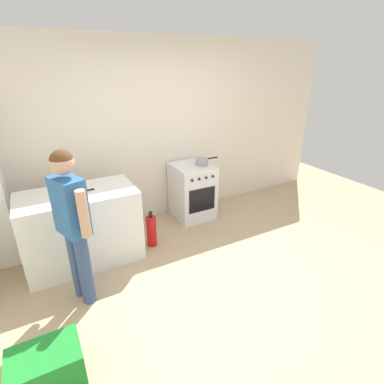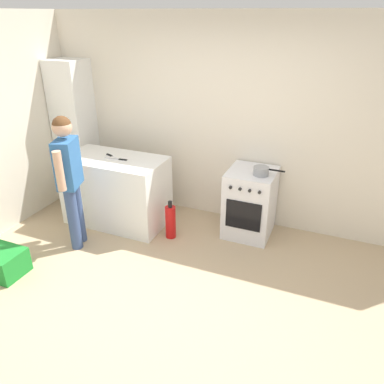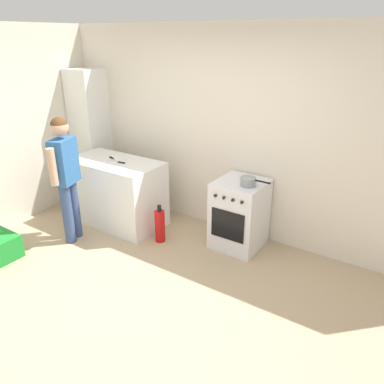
{
  "view_description": "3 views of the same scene",
  "coord_description": "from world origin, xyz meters",
  "px_view_note": "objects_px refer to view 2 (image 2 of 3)",
  "views": [
    {
      "loc": [
        -1.67,
        -2.14,
        2.26
      ],
      "look_at": [
        -0.07,
        0.8,
        0.8
      ],
      "focal_mm": 28.0,
      "sensor_mm": 36.0,
      "label": 1
    },
    {
      "loc": [
        1.27,
        -2.51,
        2.56
      ],
      "look_at": [
        -0.14,
        0.88,
        0.79
      ],
      "focal_mm": 35.0,
      "sensor_mm": 36.0,
      "label": 2
    },
    {
      "loc": [
        2.15,
        -2.16,
        2.44
      ],
      "look_at": [
        0.28,
        0.64,
        1.03
      ],
      "focal_mm": 35.0,
      "sensor_mm": 36.0,
      "label": 3
    }
  ],
  "objects_px": {
    "pot": "(261,171)",
    "knife_chef": "(117,159)",
    "knife_paring": "(111,156)",
    "larder_cabinet": "(75,132)",
    "recycling_crate_lower": "(0,262)",
    "oven_left": "(250,203)",
    "person": "(69,173)",
    "fire_extinguisher": "(171,222)"
  },
  "relations": [
    {
      "from": "recycling_crate_lower",
      "to": "larder_cabinet",
      "type": "xyz_separation_m",
      "value": [
        -0.4,
        1.94,
        0.86
      ]
    },
    {
      "from": "oven_left",
      "to": "knife_paring",
      "type": "distance_m",
      "value": 1.87
    },
    {
      "from": "oven_left",
      "to": "person",
      "type": "relative_size",
      "value": 0.54
    },
    {
      "from": "knife_chef",
      "to": "recycling_crate_lower",
      "type": "xyz_separation_m",
      "value": [
        -0.61,
        -1.44,
        -0.76
      ]
    },
    {
      "from": "fire_extinguisher",
      "to": "recycling_crate_lower",
      "type": "distance_m",
      "value": 1.94
    },
    {
      "from": "pot",
      "to": "larder_cabinet",
      "type": "relative_size",
      "value": 0.18
    },
    {
      "from": "knife_paring",
      "to": "larder_cabinet",
      "type": "distance_m",
      "value": 0.98
    },
    {
      "from": "recycling_crate_lower",
      "to": "larder_cabinet",
      "type": "height_order",
      "value": "larder_cabinet"
    },
    {
      "from": "pot",
      "to": "recycling_crate_lower",
      "type": "relative_size",
      "value": 0.7
    },
    {
      "from": "recycling_crate_lower",
      "to": "larder_cabinet",
      "type": "relative_size",
      "value": 0.26
    },
    {
      "from": "pot",
      "to": "knife_paring",
      "type": "xyz_separation_m",
      "value": [
        -1.9,
        -0.25,
        0.0
      ]
    },
    {
      "from": "knife_chef",
      "to": "larder_cabinet",
      "type": "relative_size",
      "value": 0.16
    },
    {
      "from": "recycling_crate_lower",
      "to": "person",
      "type": "bearing_deg",
      "value": 61.98
    },
    {
      "from": "oven_left",
      "to": "recycling_crate_lower",
      "type": "relative_size",
      "value": 1.63
    },
    {
      "from": "pot",
      "to": "oven_left",
      "type": "bearing_deg",
      "value": 148.3
    },
    {
      "from": "fire_extinguisher",
      "to": "larder_cabinet",
      "type": "xyz_separation_m",
      "value": [
        -1.78,
        0.58,
        0.78
      ]
    },
    {
      "from": "knife_paring",
      "to": "fire_extinguisher",
      "type": "xyz_separation_m",
      "value": [
        0.91,
        -0.16,
        -0.69
      ]
    },
    {
      "from": "knife_paring",
      "to": "oven_left",
      "type": "bearing_deg",
      "value": 10.25
    },
    {
      "from": "knife_paring",
      "to": "fire_extinguisher",
      "type": "distance_m",
      "value": 1.15
    },
    {
      "from": "larder_cabinet",
      "to": "knife_chef",
      "type": "bearing_deg",
      "value": -26.08
    },
    {
      "from": "person",
      "to": "fire_extinguisher",
      "type": "height_order",
      "value": "person"
    },
    {
      "from": "oven_left",
      "to": "knife_chef",
      "type": "distance_m",
      "value": 1.75
    },
    {
      "from": "knife_chef",
      "to": "person",
      "type": "xyz_separation_m",
      "value": [
        -0.2,
        -0.66,
        0.03
      ]
    },
    {
      "from": "pot",
      "to": "knife_paring",
      "type": "relative_size",
      "value": 1.78
    },
    {
      "from": "pot",
      "to": "recycling_crate_lower",
      "type": "bearing_deg",
      "value": -143.46
    },
    {
      "from": "larder_cabinet",
      "to": "pot",
      "type": "bearing_deg",
      "value": -3.67
    },
    {
      "from": "person",
      "to": "larder_cabinet",
      "type": "distance_m",
      "value": 1.41
    },
    {
      "from": "oven_left",
      "to": "knife_paring",
      "type": "bearing_deg",
      "value": -169.75
    },
    {
      "from": "recycling_crate_lower",
      "to": "knife_paring",
      "type": "bearing_deg",
      "value": 72.48
    },
    {
      "from": "oven_left",
      "to": "knife_paring",
      "type": "xyz_separation_m",
      "value": [
        -1.78,
        -0.32,
        0.48
      ]
    },
    {
      "from": "knife_chef",
      "to": "larder_cabinet",
      "type": "bearing_deg",
      "value": 153.92
    },
    {
      "from": "oven_left",
      "to": "person",
      "type": "xyz_separation_m",
      "value": [
        -1.84,
        -1.05,
        0.51
      ]
    },
    {
      "from": "larder_cabinet",
      "to": "recycling_crate_lower",
      "type": "bearing_deg",
      "value": -78.46
    },
    {
      "from": "person",
      "to": "larder_cabinet",
      "type": "xyz_separation_m",
      "value": [
        -0.81,
        1.15,
        0.06
      ]
    },
    {
      "from": "oven_left",
      "to": "pot",
      "type": "distance_m",
      "value": 0.5
    },
    {
      "from": "knife_paring",
      "to": "knife_chef",
      "type": "distance_m",
      "value": 0.15
    },
    {
      "from": "oven_left",
      "to": "knife_chef",
      "type": "height_order",
      "value": "knife_chef"
    },
    {
      "from": "fire_extinguisher",
      "to": "pot",
      "type": "bearing_deg",
      "value": 22.05
    },
    {
      "from": "knife_chef",
      "to": "person",
      "type": "relative_size",
      "value": 0.2
    },
    {
      "from": "pot",
      "to": "fire_extinguisher",
      "type": "distance_m",
      "value": 1.27
    },
    {
      "from": "pot",
      "to": "knife_chef",
      "type": "relative_size",
      "value": 1.16
    },
    {
      "from": "person",
      "to": "oven_left",
      "type": "bearing_deg",
      "value": 29.78
    }
  ]
}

